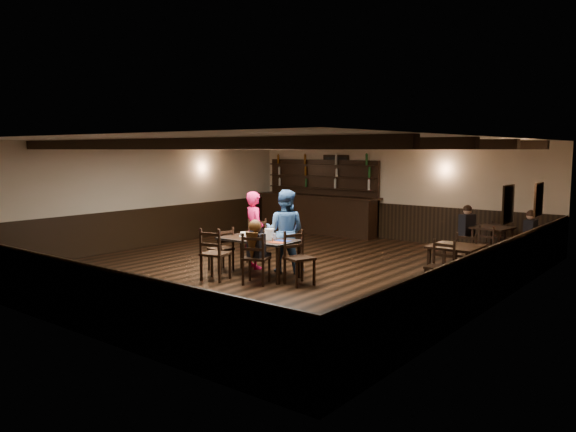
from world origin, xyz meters
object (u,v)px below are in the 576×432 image
Objects in this scene: chair_near_right at (255,255)px; bar_counter at (318,209)px; dining_table at (259,243)px; woman_pink at (255,230)px; man_blue at (285,231)px; chair_near_left at (213,250)px; cake at (245,234)px.

chair_near_right is 0.24× the size of bar_counter.
dining_table is 0.79m from woman_pink.
man_blue is (-0.25, 1.21, 0.28)m from chair_near_right.
dining_table is at bearing 125.29° from chair_near_right.
chair_near_left is 0.60× the size of man_blue.
cake is (0.16, -0.46, -0.03)m from woman_pink.
chair_near_right reaches higher than dining_table.
woman_pink is (-0.58, 0.52, 0.14)m from dining_table.
woman_pink is 5.35m from bar_counter.
dining_table is 0.96m from chair_near_left.
cake is (-0.41, 0.06, 0.12)m from dining_table.
woman_pink is 6.09× the size of cake.
chair_near_left is 0.63× the size of woman_pink.
man_blue reaches higher than woman_pink.
man_blue is at bearing 67.88° from chair_near_left.
woman_pink is (-1.01, 1.13, 0.24)m from chair_near_right.
chair_near_left is 0.94m from cake.
bar_counter is at bearing -44.64° from woman_pink.
chair_near_right is 3.67× the size of cake.
man_blue is at bearing 101.57° from chair_near_right.
chair_near_right is 0.60× the size of woman_pink.
bar_counter is at bearing 115.11° from chair_near_right.
chair_near_right is 1.54m from woman_pink.
dining_table is at bearing 51.42° from man_blue.
woman_pink is (-0.17, 1.38, 0.22)m from chair_near_left.
chair_near_right is at bearing 156.52° from woman_pink.
dining_table is 1.00× the size of woman_pink.
man_blue is (0.18, 0.60, 0.18)m from dining_table.
cake is (-0.00, 0.92, 0.19)m from chair_near_left.
cake is at bearing -69.60° from bar_counter.
chair_near_left is 6.71m from bar_counter.
dining_table is 0.75m from chair_near_right.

